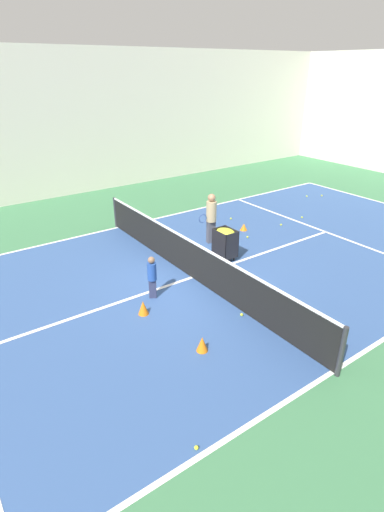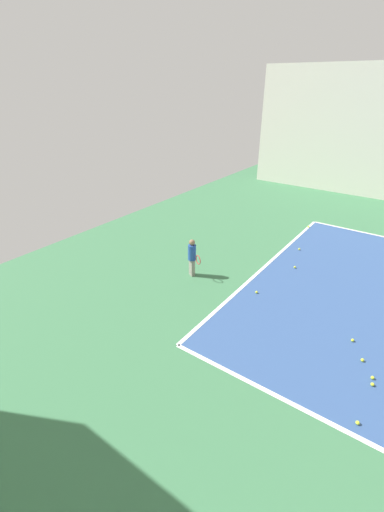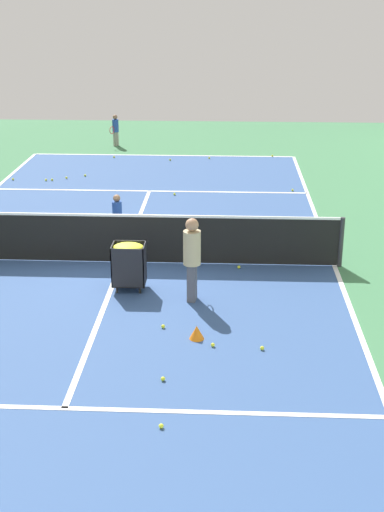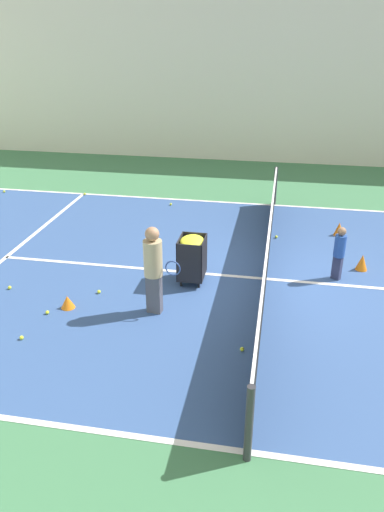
% 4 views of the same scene
% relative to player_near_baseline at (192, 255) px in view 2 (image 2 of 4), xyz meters
% --- Properties ---
extents(line_baseline_near, '(9.25, 0.10, 0.00)m').
position_rel_player_near_baseline_xyz_m(line_baseline_near, '(-1.93, 1.54, -0.66)').
color(line_baseline_near, white).
rests_on(line_baseline_near, ground).
extents(player_near_baseline, '(0.33, 0.58, 1.17)m').
position_rel_player_near_baseline_xyz_m(player_near_baseline, '(0.00, 0.00, 0.00)').
color(player_near_baseline, gray).
rests_on(player_near_baseline, ground).
extents(tennis_ball_0, '(0.07, 0.07, 0.07)m').
position_rel_player_near_baseline_xyz_m(tennis_ball_0, '(-2.23, 2.35, -0.63)').
color(tennis_ball_0, yellow).
rests_on(tennis_ball_0, ground).
extents(tennis_ball_1, '(0.07, 0.07, 0.07)m').
position_rel_player_near_baseline_xyz_m(tennis_ball_1, '(0.29, 4.65, -0.63)').
color(tennis_ball_1, yellow).
rests_on(tennis_ball_1, ground).
extents(tennis_ball_3, '(0.07, 0.07, 0.07)m').
position_rel_player_near_baseline_xyz_m(tennis_ball_3, '(1.21, 5.23, -0.63)').
color(tennis_ball_3, yellow).
rests_on(tennis_ball_3, ground).
extents(tennis_ball_8, '(0.07, 0.07, 0.07)m').
position_rel_player_near_baseline_xyz_m(tennis_ball_8, '(-5.80, 1.55, -0.63)').
color(tennis_ball_8, yellow).
rests_on(tennis_ball_8, ground).
extents(tennis_ball_9, '(0.07, 0.07, 0.07)m').
position_rel_player_near_baseline_xyz_m(tennis_ball_9, '(2.44, 5.23, -0.63)').
color(tennis_ball_9, yellow).
rests_on(tennis_ball_9, ground).
extents(tennis_ball_15, '(0.07, 0.07, 0.07)m').
position_rel_player_near_baseline_xyz_m(tennis_ball_15, '(1.39, 5.27, -0.63)').
color(tennis_ball_15, yellow).
rests_on(tennis_ball_15, ground).
extents(tennis_ball_19, '(0.07, 0.07, 0.07)m').
position_rel_player_near_baseline_xyz_m(tennis_ball_19, '(-0.23, 2.02, -0.63)').
color(tennis_ball_19, yellow).
rests_on(tennis_ball_19, ground).
extents(tennis_ball_22, '(0.07, 0.07, 0.07)m').
position_rel_player_near_baseline_xyz_m(tennis_ball_22, '(-3.58, 1.99, -0.63)').
color(tennis_ball_22, yellow).
rests_on(tennis_ball_22, ground).
extents(tennis_ball_26, '(0.07, 0.07, 0.07)m').
position_rel_player_near_baseline_xyz_m(tennis_ball_26, '(0.82, 4.97, -0.63)').
color(tennis_ball_26, yellow).
rests_on(tennis_ball_26, ground).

